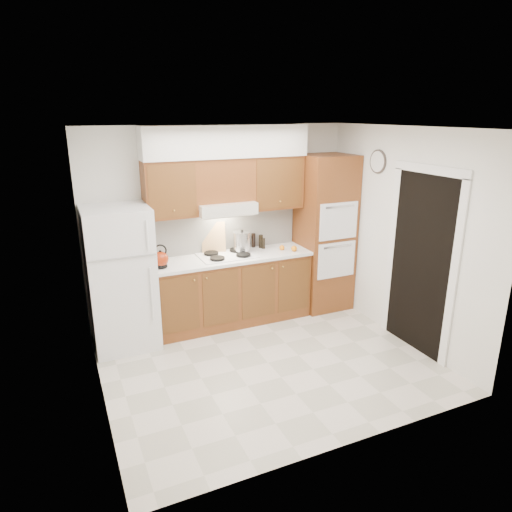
{
  "coord_description": "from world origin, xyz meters",
  "views": [
    {
      "loc": [
        -2.01,
        -4.16,
        2.75
      ],
      "look_at": [
        0.05,
        0.45,
        1.15
      ],
      "focal_mm": 32.0,
      "sensor_mm": 36.0,
      "label": 1
    }
  ],
  "objects_px": {
    "stock_pot": "(242,241)",
    "kettle": "(161,259)",
    "fridge": "(121,278)",
    "oven_cabinet": "(324,233)"
  },
  "relations": [
    {
      "from": "oven_cabinet",
      "to": "kettle",
      "type": "distance_m",
      "value": 2.37
    },
    {
      "from": "fridge",
      "to": "oven_cabinet",
      "type": "distance_m",
      "value": 2.86
    },
    {
      "from": "fridge",
      "to": "stock_pot",
      "type": "xyz_separation_m",
      "value": [
        1.63,
        0.16,
        0.23
      ]
    },
    {
      "from": "fridge",
      "to": "oven_cabinet",
      "type": "relative_size",
      "value": 0.78
    },
    {
      "from": "oven_cabinet",
      "to": "kettle",
      "type": "relative_size",
      "value": 11.43
    },
    {
      "from": "stock_pot",
      "to": "fridge",
      "type": "bearing_deg",
      "value": -174.52
    },
    {
      "from": "oven_cabinet",
      "to": "stock_pot",
      "type": "distance_m",
      "value": 1.22
    },
    {
      "from": "stock_pot",
      "to": "kettle",
      "type": "bearing_deg",
      "value": -170.26
    },
    {
      "from": "kettle",
      "to": "stock_pot",
      "type": "height_order",
      "value": "stock_pot"
    },
    {
      "from": "fridge",
      "to": "kettle",
      "type": "bearing_deg",
      "value": -4.91
    }
  ]
}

